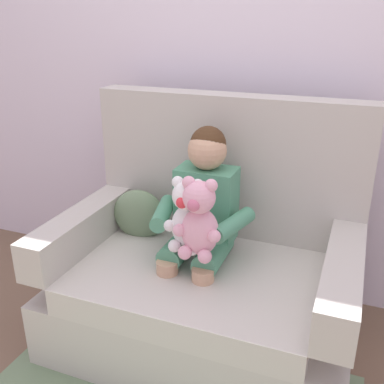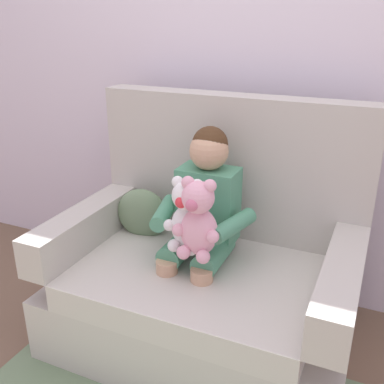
{
  "view_description": "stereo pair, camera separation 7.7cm",
  "coord_description": "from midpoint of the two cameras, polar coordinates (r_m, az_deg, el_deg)",
  "views": [
    {
      "loc": [
        0.58,
        -1.61,
        1.44
      ],
      "look_at": [
        -0.03,
        -0.05,
        0.77
      ],
      "focal_mm": 41.88,
      "sensor_mm": 36.0,
      "label": 1
    },
    {
      "loc": [
        0.66,
        -1.58,
        1.44
      ],
      "look_at": [
        -0.03,
        -0.05,
        0.77
      ],
      "focal_mm": 41.88,
      "sensor_mm": 36.0,
      "label": 2
    }
  ],
  "objects": [
    {
      "name": "throw_pillow",
      "position": [
        2.23,
        -5.32,
        -2.78
      ],
      "size": [
        0.27,
        0.16,
        0.26
      ],
      "primitive_type": "ellipsoid",
      "rotation": [
        0.0,
        0.0,
        0.15
      ],
      "color": "slate",
      "rests_on": "armchair"
    },
    {
      "name": "plush_white",
      "position": [
        1.82,
        0.6,
        -3.14
      ],
      "size": [
        0.19,
        0.15,
        0.31
      ],
      "rotation": [
        0.0,
        0.0,
        -0.24
      ],
      "color": "white",
      "rests_on": "armchair"
    },
    {
      "name": "seated_child",
      "position": [
        1.96,
        2.48,
        -2.67
      ],
      "size": [
        0.45,
        0.39,
        0.82
      ],
      "rotation": [
        0.0,
        0.0,
        0.09
      ],
      "color": "#4C9370",
      "rests_on": "armchair"
    },
    {
      "name": "back_wall",
      "position": [
        2.32,
        9.01,
        17.92
      ],
      "size": [
        6.0,
        0.1,
        2.6
      ],
      "primitive_type": "cube",
      "color": "silver",
      "rests_on": "ground"
    },
    {
      "name": "ground_plane",
      "position": [
        2.24,
        2.36,
        -18.39
      ],
      "size": [
        8.0,
        8.0,
        0.0
      ],
      "primitive_type": "plane",
      "color": "brown"
    },
    {
      "name": "plush_pink",
      "position": [
        1.77,
        2.05,
        -3.66
      ],
      "size": [
        0.2,
        0.16,
        0.33
      ],
      "rotation": [
        0.0,
        0.0,
        -0.04
      ],
      "color": "#EAA8BC",
      "rests_on": "armchair"
    },
    {
      "name": "armchair",
      "position": [
        2.09,
        3.14,
        -10.34
      ],
      "size": [
        1.3,
        0.86,
        1.11
      ],
      "color": "#BCB7AD",
      "rests_on": "ground"
    }
  ]
}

